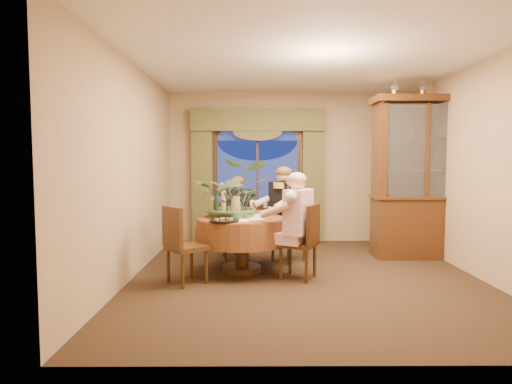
{
  "coord_description": "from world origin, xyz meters",
  "views": [
    {
      "loc": [
        -0.67,
        -5.57,
        1.52
      ],
      "look_at": [
        -0.64,
        0.24,
        1.1
      ],
      "focal_mm": 30.0,
      "sensor_mm": 36.0,
      "label": 1
    }
  ],
  "objects_px": {
    "oil_lamp_left": "(395,86)",
    "person_back": "(237,217)",
    "dining_table": "(241,245)",
    "stoneware_vase": "(236,207)",
    "chair_back": "(235,228)",
    "china_cabinet": "(421,178)",
    "chair_back_right": "(289,230)",
    "olive_bowl": "(246,216)",
    "wine_bottle_1": "(223,205)",
    "chair_front_left": "(187,245)",
    "oil_lamp_right": "(451,86)",
    "oil_lamp_center": "(423,86)",
    "chair_right": "(298,242)",
    "person_pink": "(298,226)",
    "wine_bottle_2": "(213,205)",
    "person_scarf": "(285,215)",
    "wine_bottle_3": "(225,204)",
    "centerpiece_plant": "(235,169)",
    "wine_bottle_0": "(216,206)"
  },
  "relations": [
    {
      "from": "china_cabinet",
      "to": "person_scarf",
      "type": "height_order",
      "value": "china_cabinet"
    },
    {
      "from": "person_scarf",
      "to": "wine_bottle_2",
      "type": "xyz_separation_m",
      "value": [
        -1.03,
        -0.43,
        0.19
      ]
    },
    {
      "from": "chair_front_left",
      "to": "wine_bottle_1",
      "type": "distance_m",
      "value": 0.85
    },
    {
      "from": "oil_lamp_right",
      "to": "stoneware_vase",
      "type": "bearing_deg",
      "value": -166.26
    },
    {
      "from": "oil_lamp_right",
      "to": "chair_back",
      "type": "xyz_separation_m",
      "value": [
        -3.35,
        -0.07,
        -2.21
      ]
    },
    {
      "from": "stoneware_vase",
      "to": "wine_bottle_1",
      "type": "relative_size",
      "value": 0.85
    },
    {
      "from": "oil_lamp_left",
      "to": "centerpiece_plant",
      "type": "distance_m",
      "value": 2.87
    },
    {
      "from": "chair_back_right",
      "to": "stoneware_vase",
      "type": "relative_size",
      "value": 3.42
    },
    {
      "from": "oil_lamp_right",
      "to": "oil_lamp_center",
      "type": "bearing_deg",
      "value": 180.0
    },
    {
      "from": "oil_lamp_center",
      "to": "wine_bottle_3",
      "type": "height_order",
      "value": "oil_lamp_center"
    },
    {
      "from": "olive_bowl",
      "to": "wine_bottle_3",
      "type": "bearing_deg",
      "value": 139.9
    },
    {
      "from": "chair_front_left",
      "to": "stoneware_vase",
      "type": "distance_m",
      "value": 0.96
    },
    {
      "from": "chair_back",
      "to": "wine_bottle_2",
      "type": "xyz_separation_m",
      "value": [
        -0.28,
        -0.73,
        0.44
      ]
    },
    {
      "from": "oil_lamp_center",
      "to": "oil_lamp_right",
      "type": "relative_size",
      "value": 1.0
    },
    {
      "from": "dining_table",
      "to": "stoneware_vase",
      "type": "relative_size",
      "value": 4.66
    },
    {
      "from": "oil_lamp_left",
      "to": "wine_bottle_0",
      "type": "distance_m",
      "value": 3.36
    },
    {
      "from": "oil_lamp_left",
      "to": "stoneware_vase",
      "type": "relative_size",
      "value": 1.21
    },
    {
      "from": "chair_right",
      "to": "person_pink",
      "type": "relative_size",
      "value": 0.69
    },
    {
      "from": "wine_bottle_2",
      "to": "oil_lamp_right",
      "type": "bearing_deg",
      "value": 12.38
    },
    {
      "from": "oil_lamp_left",
      "to": "person_scarf",
      "type": "bearing_deg",
      "value": -168.08
    },
    {
      "from": "oil_lamp_center",
      "to": "chair_back",
      "type": "height_order",
      "value": "oil_lamp_center"
    },
    {
      "from": "person_scarf",
      "to": "wine_bottle_2",
      "type": "relative_size",
      "value": 4.38
    },
    {
      "from": "chair_front_left",
      "to": "person_back",
      "type": "xyz_separation_m",
      "value": [
        0.57,
        1.44,
        0.16
      ]
    },
    {
      "from": "dining_table",
      "to": "chair_right",
      "type": "distance_m",
      "value": 0.83
    },
    {
      "from": "chair_back_right",
      "to": "wine_bottle_3",
      "type": "height_order",
      "value": "wine_bottle_3"
    },
    {
      "from": "olive_bowl",
      "to": "wine_bottle_2",
      "type": "relative_size",
      "value": 0.52
    },
    {
      "from": "oil_lamp_left",
      "to": "person_back",
      "type": "relative_size",
      "value": 0.26
    },
    {
      "from": "oil_lamp_right",
      "to": "wine_bottle_0",
      "type": "relative_size",
      "value": 1.03
    },
    {
      "from": "oil_lamp_left",
      "to": "chair_back",
      "type": "height_order",
      "value": "oil_lamp_left"
    },
    {
      "from": "oil_lamp_left",
      "to": "wine_bottle_3",
      "type": "bearing_deg",
      "value": -165.11
    },
    {
      "from": "wine_bottle_0",
      "to": "wine_bottle_2",
      "type": "relative_size",
      "value": 1.0
    },
    {
      "from": "chair_front_left",
      "to": "centerpiece_plant",
      "type": "distance_m",
      "value": 1.29
    },
    {
      "from": "olive_bowl",
      "to": "wine_bottle_1",
      "type": "relative_size",
      "value": 0.52
    },
    {
      "from": "oil_lamp_right",
      "to": "oil_lamp_left",
      "type": "bearing_deg",
      "value": 180.0
    },
    {
      "from": "chair_back",
      "to": "oil_lamp_right",
      "type": "bearing_deg",
      "value": 173.08
    },
    {
      "from": "dining_table",
      "to": "oil_lamp_left",
      "type": "distance_m",
      "value": 3.42
    },
    {
      "from": "china_cabinet",
      "to": "chair_back_right",
      "type": "relative_size",
      "value": 2.62
    },
    {
      "from": "chair_back",
      "to": "china_cabinet",
      "type": "bearing_deg",
      "value": 173.25
    },
    {
      "from": "oil_lamp_right",
      "to": "chair_right",
      "type": "xyz_separation_m",
      "value": [
        -2.49,
        -1.25,
        -2.21
      ]
    },
    {
      "from": "dining_table",
      "to": "centerpiece_plant",
      "type": "bearing_deg",
      "value": 124.86
    },
    {
      "from": "person_pink",
      "to": "olive_bowl",
      "type": "height_order",
      "value": "person_pink"
    },
    {
      "from": "china_cabinet",
      "to": "olive_bowl",
      "type": "relative_size",
      "value": 14.64
    },
    {
      "from": "person_back",
      "to": "wine_bottle_0",
      "type": "xyz_separation_m",
      "value": [
        -0.25,
        -0.92,
        0.27
      ]
    },
    {
      "from": "person_pink",
      "to": "wine_bottle_3",
      "type": "distance_m",
      "value": 1.18
    },
    {
      "from": "oil_lamp_center",
      "to": "person_pink",
      "type": "distance_m",
      "value": 3.15
    },
    {
      "from": "chair_right",
      "to": "person_scarf",
      "type": "height_order",
      "value": "person_scarf"
    },
    {
      "from": "oil_lamp_left",
      "to": "olive_bowl",
      "type": "relative_size",
      "value": 1.98
    },
    {
      "from": "stoneware_vase",
      "to": "olive_bowl",
      "type": "xyz_separation_m",
      "value": [
        0.14,
        -0.14,
        -0.11
      ]
    },
    {
      "from": "wine_bottle_2",
      "to": "centerpiece_plant",
      "type": "bearing_deg",
      "value": 7.73
    },
    {
      "from": "dining_table",
      "to": "oil_lamp_right",
      "type": "xyz_separation_m",
      "value": [
        3.23,
        0.89,
        2.31
      ]
    }
  ]
}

